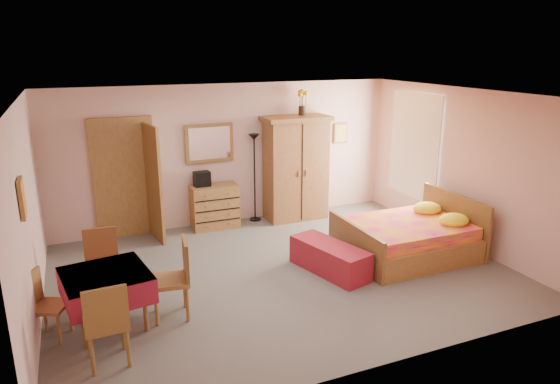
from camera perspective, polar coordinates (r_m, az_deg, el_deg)
name	(u,v)px	position (r m, az deg, el deg)	size (l,w,h in m)	color
floor	(282,272)	(7.53, 0.19, -9.12)	(6.50, 6.50, 0.00)	slate
ceiling	(282,95)	(6.83, 0.21, 11.01)	(6.50, 6.50, 0.00)	brown
wall_back	(229,154)	(9.35, -5.84, 4.29)	(6.50, 0.10, 2.60)	#D4A69A
wall_front	(382,252)	(4.99, 11.62, -6.76)	(6.50, 0.10, 2.60)	#D4A69A
wall_left	(27,217)	(6.57, -26.90, -2.60)	(0.10, 5.00, 2.60)	#D4A69A
wall_right	(461,167)	(8.82, 20.02, 2.66)	(0.10, 5.00, 2.60)	#D4A69A
doorway	(125,179)	(9.03, -17.32, 1.40)	(1.06, 0.12, 2.15)	#9E6B35
window	(415,146)	(9.66, 15.15, 5.10)	(0.08, 1.40, 1.95)	white
picture_left	(22,198)	(5.88, -27.41, -0.64)	(0.04, 0.32, 0.42)	orange
picture_back	(341,133)	(10.20, 6.95, 6.69)	(0.30, 0.04, 0.40)	#D8BF59
chest_of_drawers	(215,207)	(9.25, -7.45, -1.66)	(0.85, 0.43, 0.81)	#9E6A35
wall_mirror	(209,143)	(9.16, -8.07, 5.56)	(0.89, 0.05, 0.70)	white
stereo	(202,179)	(9.10, -8.91, 1.49)	(0.28, 0.21, 0.27)	black
floor_lamp	(255,178)	(9.45, -2.92, 1.60)	(0.21, 0.21, 1.68)	black
wardrobe	(296,168)	(9.54, 1.83, 2.72)	(1.27, 0.65, 1.99)	brown
sunflower_vase	(302,102)	(9.48, 2.55, 10.21)	(0.19, 0.19, 0.48)	yellow
bed	(407,228)	(8.17, 14.28, -4.05)	(1.99, 1.56, 0.92)	#E31668
bench	(330,258)	(7.49, 5.69, -7.52)	(0.48, 1.30, 0.43)	maroon
dining_table	(108,300)	(6.37, -19.09, -11.56)	(0.94, 0.94, 0.69)	maroon
chair_south	(106,322)	(5.65, -19.27, -13.84)	(0.43, 0.43, 0.95)	olive
chair_north	(102,267)	(6.96, -19.65, -8.05)	(0.43, 0.43, 0.94)	#9B6434
chair_west	(50,306)	(6.35, -24.84, -11.69)	(0.37, 0.37, 0.82)	#AF6D3B
chair_east	(170,280)	(6.31, -12.48, -9.75)	(0.45, 0.45, 0.99)	#A46E37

